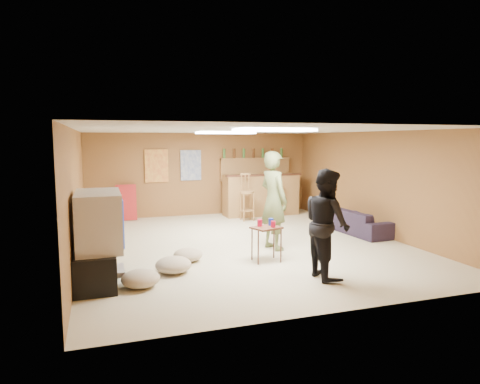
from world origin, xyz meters
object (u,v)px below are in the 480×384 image
object	(u,v)px
person_olive	(274,200)
tray_table	(266,244)
tv_body	(99,220)
sofa	(358,221)
person_black	(327,223)
bar_counter	(261,195)

from	to	relation	value
person_olive	tray_table	xyz separation A→B (m)	(-0.43, -0.73, -0.62)
tv_body	sofa	size ratio (longest dim) A/B	0.63
sofa	tray_table	size ratio (longest dim) A/B	3.01
tv_body	person_black	distance (m)	3.26
person_olive	person_black	size ratio (longest dim) A/B	1.13
tray_table	person_olive	bearing A→B (deg)	59.41
tv_body	tray_table	xyz separation A→B (m)	(2.64, 0.26, -0.61)
tv_body	person_olive	bearing A→B (deg)	17.89
sofa	person_black	bearing A→B (deg)	134.47
sofa	tray_table	xyz separation A→B (m)	(-2.71, -1.41, 0.04)
person_olive	tray_table	bearing A→B (deg)	134.35
tv_body	sofa	bearing A→B (deg)	17.37
sofa	tray_table	distance (m)	3.06
bar_counter	person_olive	world-z (taller)	person_olive
sofa	bar_counter	bearing A→B (deg)	19.49
person_black	tv_body	bearing A→B (deg)	77.64
person_olive	sofa	xyz separation A→B (m)	(2.28, 0.68, -0.65)
person_black	sofa	xyz separation A→B (m)	(2.18, 2.45, -0.55)
bar_counter	person_black	bearing A→B (deg)	-100.63
tv_body	tray_table	size ratio (longest dim) A/B	1.88
bar_counter	tray_table	bearing A→B (deg)	-109.86
bar_counter	person_olive	xyz separation A→B (m)	(-1.08, -3.46, 0.36)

